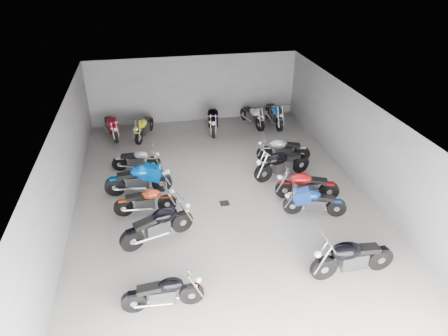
{
  "coord_description": "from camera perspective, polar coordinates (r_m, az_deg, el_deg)",
  "views": [
    {
      "loc": [
        -2.21,
        -11.54,
        7.78
      ],
      "look_at": [
        0.12,
        0.18,
        1.0
      ],
      "focal_mm": 32.0,
      "sensor_mm": 36.0,
      "label": 1
    }
  ],
  "objects": [
    {
      "name": "wall_right",
      "position": [
        14.94,
        18.88,
        3.46
      ],
      "size": [
        0.1,
        14.0,
        3.2
      ],
      "primitive_type": "cube",
      "color": "gray",
      "rests_on": "ground"
    },
    {
      "name": "motorcycle_left_f",
      "position": [
        15.76,
        -12.34,
        1.15
      ],
      "size": [
        1.9,
        0.5,
        0.84
      ],
      "rotation": [
        0.0,
        0.0,
        -1.75
      ],
      "color": "black",
      "rests_on": "ground"
    },
    {
      "name": "drain_grate",
      "position": [
        13.68,
        0.08,
        -5.06
      ],
      "size": [
        0.32,
        0.32,
        0.01
      ],
      "primitive_type": "cube",
      "color": "black",
      "rests_on": "ground"
    },
    {
      "name": "motorcycle_left_e",
      "position": [
        14.25,
        -12.05,
        -1.59
      ],
      "size": [
        2.34,
        0.47,
        1.03
      ],
      "rotation": [
        0.0,
        0.0,
        -1.6
      ],
      "color": "black",
      "rests_on": "ground"
    },
    {
      "name": "motorcycle_left_d",
      "position": [
        13.2,
        -11.11,
        -4.62
      ],
      "size": [
        2.02,
        0.4,
        0.89
      ],
      "rotation": [
        0.0,
        0.0,
        -1.59
      ],
      "color": "black",
      "rests_on": "ground"
    },
    {
      "name": "motorcycle_right_e",
      "position": [
        15.05,
        8.24,
        0.59
      ],
      "size": [
        2.32,
        0.75,
        1.04
      ],
      "rotation": [
        0.0,
        0.0,
        1.82
      ],
      "color": "black",
      "rests_on": "ground"
    },
    {
      "name": "motorcycle_right_f",
      "position": [
        16.22,
        8.4,
        2.62
      ],
      "size": [
        2.14,
        0.6,
        0.95
      ],
      "rotation": [
        0.0,
        0.0,
        1.38
      ],
      "color": "black",
      "rests_on": "ground"
    },
    {
      "name": "motorcycle_back_d",
      "position": [
        18.79,
        -1.59,
        6.97
      ],
      "size": [
        0.58,
        2.35,
        1.04
      ],
      "rotation": [
        0.0,
        0.0,
        2.99
      ],
      "color": "black",
      "rests_on": "ground"
    },
    {
      "name": "motorcycle_right_a",
      "position": [
        11.25,
        17.83,
        -12.06
      ],
      "size": [
        2.36,
        0.47,
        1.04
      ],
      "rotation": [
        0.0,
        0.0,
        1.6
      ],
      "color": "black",
      "rests_on": "ground"
    },
    {
      "name": "wall_back",
      "position": [
        19.67,
        -4.28,
        11.17
      ],
      "size": [
        10.0,
        0.1,
        3.2
      ],
      "primitive_type": "cube",
      "color": "gray",
      "rests_on": "ground"
    },
    {
      "name": "motorcycle_back_f",
      "position": [
        19.58,
        7.23,
        7.69
      ],
      "size": [
        0.45,
        2.34,
        1.03
      ],
      "rotation": [
        0.0,
        0.0,
        3.14
      ],
      "color": "black",
      "rests_on": "ground"
    },
    {
      "name": "motorcycle_right_d",
      "position": [
        13.96,
        11.7,
        -2.44
      ],
      "size": [
        2.15,
        0.7,
        0.96
      ],
      "rotation": [
        0.0,
        0.0,
        1.31
      ],
      "color": "black",
      "rests_on": "ground"
    },
    {
      "name": "ground",
      "position": [
        14.09,
        -0.32,
        -3.94
      ],
      "size": [
        14.0,
        14.0,
        0.0
      ],
      "primitive_type": "plane",
      "color": "gray",
      "rests_on": "ground"
    },
    {
      "name": "motorcycle_back_b",
      "position": [
        18.45,
        -11.38,
        5.78
      ],
      "size": [
        0.88,
        2.07,
        0.95
      ],
      "rotation": [
        0.0,
        0.0,
        2.79
      ],
      "color": "black",
      "rests_on": "ground"
    },
    {
      "name": "wall_left",
      "position": [
        13.39,
        -21.86,
        -0.24
      ],
      "size": [
        0.1,
        14.0,
        3.2
      ],
      "primitive_type": "cube",
      "color": "gray",
      "rests_on": "ground"
    },
    {
      "name": "motorcycle_left_a",
      "position": [
        10.1,
        -8.61,
        -17.17
      ],
      "size": [
        1.99,
        0.39,
        0.88
      ],
      "rotation": [
        0.0,
        0.0,
        -1.59
      ],
      "color": "black",
      "rests_on": "ground"
    },
    {
      "name": "motorcycle_back_a",
      "position": [
        18.88,
        -15.82,
        5.74
      ],
      "size": [
        0.7,
        2.06,
        0.93
      ],
      "rotation": [
        0.0,
        0.0,
        3.42
      ],
      "color": "black",
      "rests_on": "ground"
    },
    {
      "name": "motorcycle_left_c",
      "position": [
        11.98,
        -9.37,
        -7.98
      ],
      "size": [
        2.21,
        0.99,
        1.02
      ],
      "rotation": [
        0.0,
        0.0,
        -1.19
      ],
      "color": "black",
      "rests_on": "ground"
    },
    {
      "name": "motorcycle_back_e",
      "position": [
        19.39,
        4.1,
        7.48
      ],
      "size": [
        0.7,
        2.11,
        0.94
      ],
      "rotation": [
        0.0,
        0.0,
        3.41
      ],
      "color": "black",
      "rests_on": "ground"
    },
    {
      "name": "motorcycle_right_c",
      "position": [
        13.21,
        12.74,
        -4.77
      ],
      "size": [
        1.98,
        0.71,
        0.89
      ],
      "rotation": [
        0.0,
        0.0,
        1.28
      ],
      "color": "black",
      "rests_on": "ground"
    },
    {
      "name": "ceiling",
      "position": [
        12.6,
        -0.36,
        8.36
      ],
      "size": [
        10.0,
        14.0,
        0.04
      ],
      "primitive_type": "cube",
      "color": "black",
      "rests_on": "wall_back"
    }
  ]
}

